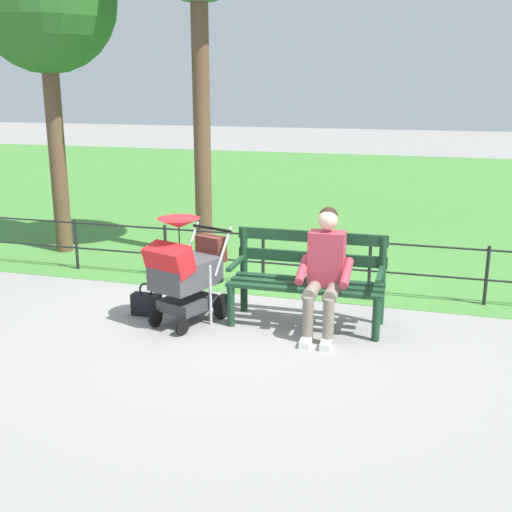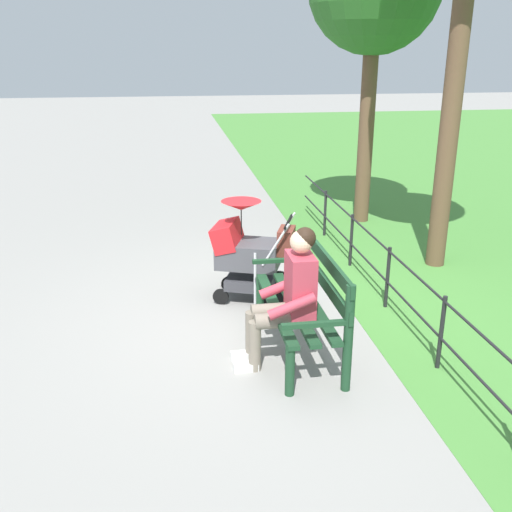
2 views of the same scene
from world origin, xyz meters
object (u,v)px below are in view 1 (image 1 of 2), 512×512
object	(u,v)px
person_on_bench	(325,268)
tree_near_bench	(45,3)
stroller	(185,269)
park_bench	(308,275)
handbag	(147,304)

from	to	relation	value
person_on_bench	tree_near_bench	xyz separation A→B (m)	(4.36, -2.13, 2.85)
person_on_bench	stroller	distance (m)	1.45
park_bench	tree_near_bench	xyz separation A→B (m)	(4.14, -1.90, 3.00)
tree_near_bench	person_on_bench	bearing A→B (deg)	153.97
park_bench	person_on_bench	distance (m)	0.34
handbag	tree_near_bench	xyz separation A→B (m)	(2.41, -2.18, 3.40)
handbag	person_on_bench	bearing A→B (deg)	-178.45
person_on_bench	stroller	xyz separation A→B (m)	(1.44, 0.16, -0.08)
handbag	park_bench	bearing A→B (deg)	-170.98
park_bench	person_on_bench	size ratio (longest dim) A/B	1.26
stroller	person_on_bench	bearing A→B (deg)	-173.66
tree_near_bench	park_bench	bearing A→B (deg)	155.32
stroller	handbag	bearing A→B (deg)	-11.74
person_on_bench	tree_near_bench	world-z (taller)	tree_near_bench
stroller	handbag	size ratio (longest dim) A/B	3.11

